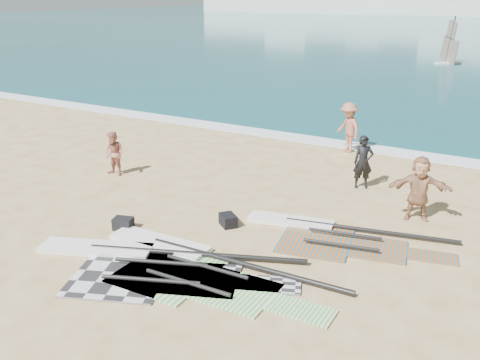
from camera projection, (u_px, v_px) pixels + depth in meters
The scene contains 12 objects.
ground at pixel (173, 280), 11.72m from camera, with size 300.00×300.00×0.00m, color #E2C384.
surf_line at pixel (360, 148), 21.66m from camera, with size 300.00×1.20×0.04m, color white.
rig_grey at pixel (141, 263), 12.34m from camera, with size 6.56×4.03×0.21m.
rig_green at pixel (191, 264), 12.29m from camera, with size 6.35×2.52×0.20m.
rig_orange at pixel (327, 234), 13.83m from camera, with size 5.61×2.78×0.20m.
gear_bag_near at pixel (123, 224), 14.19m from camera, with size 0.50×0.36×0.32m, color black.
gear_bag_far at pixel (228, 220), 14.40m from camera, with size 0.53×0.37×0.32m, color black.
person_wetsuit at pixel (363, 162), 16.99m from camera, with size 0.63×0.41×1.72m, color black.
beachgoer_left at pixel (114, 154), 18.21m from camera, with size 0.74×0.57×1.52m, color #B16C5C.
beachgoer_mid at pixel (348, 128), 20.81m from camera, with size 1.27×0.73×1.97m, color #AF6753.
beachgoer_right at pixel (419, 188), 14.58m from camera, with size 1.68×0.54×1.81m, color tan.
windsurfer_left at pixel (449, 50), 46.65m from camera, with size 2.15×2.14×4.14m.
Camera 1 is at (6.57, -8.09, 5.96)m, focal length 40.00 mm.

